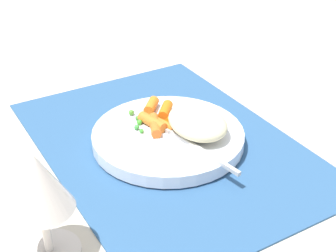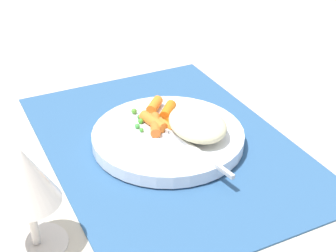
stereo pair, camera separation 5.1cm
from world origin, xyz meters
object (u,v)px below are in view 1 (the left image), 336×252
object	(u,v)px
wine_glass	(39,187)
rice_mound	(198,122)
fork	(183,139)
plate	(168,137)
carrot_portion	(160,117)

from	to	relation	value
wine_glass	rice_mound	bearing A→B (deg)	-69.85
fork	plate	bearing A→B (deg)	9.71
plate	carrot_portion	xyz separation A→B (m)	(0.03, -0.00, 0.02)
fork	rice_mound	bearing A→B (deg)	-72.74
rice_mound	fork	world-z (taller)	rice_mound
rice_mound	fork	distance (m)	0.04
plate	fork	distance (m)	0.04
plate	rice_mound	distance (m)	0.05
carrot_portion	fork	xyz separation A→B (m)	(-0.07, -0.00, -0.01)
carrot_portion	wine_glass	xyz separation A→B (m)	(-0.16, 0.24, 0.06)
carrot_portion	fork	world-z (taller)	carrot_portion
plate	rice_mound	xyz separation A→B (m)	(-0.03, -0.04, 0.03)
fork	wine_glass	size ratio (longest dim) A/B	1.35
fork	wine_glass	distance (m)	0.27
plate	carrot_portion	distance (m)	0.04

